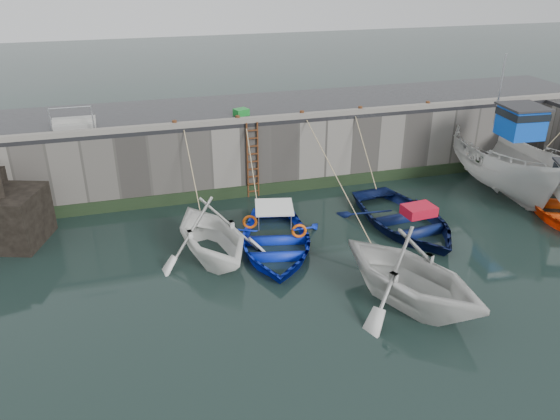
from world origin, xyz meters
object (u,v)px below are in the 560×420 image
object	(u,v)px
boat_near_blue	(275,248)
bollard_b	(238,119)
boat_near_navy	(404,226)
fish_crate	(241,112)
boat_far_white	(504,163)
ladder	(253,161)
bollard_e	(428,104)
bollard_c	(302,114)
bollard_a	(175,124)
boat_near_blacktrim	(407,302)
bollard_d	(360,110)
boat_near_white	(212,256)

from	to	relation	value
boat_near_blue	bollard_b	bearing A→B (deg)	104.59
boat_near_navy	bollard_b	xyz separation A→B (m)	(-5.29, 4.61, 3.30)
boat_near_navy	fish_crate	xyz separation A→B (m)	(-4.93, 5.60, 3.30)
boat_far_white	ladder	bearing A→B (deg)	172.74
ladder	bollard_e	distance (m)	8.19
bollard_b	bollard_c	size ratio (longest dim) A/B	1.00
ladder	boat_near_navy	xyz separation A→B (m)	(4.79, -4.28, -1.59)
bollard_c	boat_near_blue	bearing A→B (deg)	-117.19
bollard_a	bollard_b	world-z (taller)	same
boat_near_blacktrim	fish_crate	world-z (taller)	fish_crate
ladder	bollard_b	size ratio (longest dim) A/B	11.43
bollard_d	boat_near_blue	bearing A→B (deg)	-136.24
bollard_d	boat_near_white	bearing A→B (deg)	-146.44
bollard_e	boat_far_white	bearing A→B (deg)	-45.50
ladder	bollard_b	world-z (taller)	bollard_b
ladder	bollard_b	xyz separation A→B (m)	(-0.50, 0.34, 1.71)
boat_far_white	bollard_c	bearing A→B (deg)	167.58
boat_near_navy	bollard_d	distance (m)	5.67
boat_near_white	bollard_a	bearing A→B (deg)	83.06
boat_near_blue	boat_near_navy	bearing A→B (deg)	15.71
boat_near_white	bollard_a	xyz separation A→B (m)	(-0.48, 4.86, 3.30)
fish_crate	bollard_e	size ratio (longest dim) A/B	2.01
ladder	fish_crate	xyz separation A→B (m)	(-0.14, 1.33, 1.71)
bollard_a	bollard_c	size ratio (longest dim) A/B	1.00
boat_near_white	bollard_a	size ratio (longest dim) A/B	16.19
bollard_c	bollard_e	distance (m)	5.80
bollard_c	bollard_d	size ratio (longest dim) A/B	1.00
bollard_a	ladder	bearing A→B (deg)	-6.38
boat_near_navy	bollard_c	size ratio (longest dim) A/B	19.77
boat_near_blacktrim	bollard_a	world-z (taller)	bollard_a
bollard_b	bollard_e	bearing A→B (deg)	0.00
bollard_c	boat_near_blacktrim	bearing A→B (deg)	-87.57
boat_near_navy	bollard_d	xyz separation A→B (m)	(0.01, 4.61, 3.30)
bollard_e	boat_near_blacktrim	bearing A→B (deg)	-120.83
boat_far_white	fish_crate	bearing A→B (deg)	166.24
bollard_d	bollard_e	size ratio (longest dim) A/B	1.00
boat_near_white	ladder	bearing A→B (deg)	48.27
bollard_e	bollard_b	bearing A→B (deg)	180.00
boat_near_white	bollard_c	bearing A→B (deg)	33.21
ladder	bollard_b	bearing A→B (deg)	146.14
ladder	boat_far_white	distance (m)	10.72
boat_near_navy	bollard_d	bearing A→B (deg)	84.64
boat_near_navy	boat_near_blacktrim	bearing A→B (deg)	-121.45
fish_crate	bollard_a	world-z (taller)	same
boat_near_blacktrim	bollard_e	world-z (taller)	bollard_e
boat_near_white	bollard_a	distance (m)	5.89
ladder	bollard_e	bearing A→B (deg)	2.40
fish_crate	boat_near_blue	bearing A→B (deg)	-111.73
ladder	bollard_c	xyz separation A→B (m)	(2.20, 0.34, 1.71)
boat_near_navy	boat_far_white	bearing A→B (deg)	14.88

